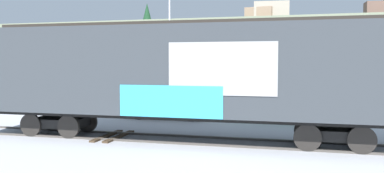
{
  "coord_description": "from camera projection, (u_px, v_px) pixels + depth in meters",
  "views": [
    {
      "loc": [
        5.92,
        -14.65,
        3.01
      ],
      "look_at": [
        1.49,
        0.64,
        2.03
      ],
      "focal_mm": 38.16,
      "sensor_mm": 36.0,
      "label": 1
    }
  ],
  "objects": [
    {
      "name": "track",
      "position": [
        191.0,
        140.0,
        15.42
      ],
      "size": [
        60.02,
        3.53,
        0.08
      ],
      "color": "#4C4742",
      "rests_on": "ground_plane"
    },
    {
      "name": "hillside",
      "position": [
        283.0,
        49.0,
        90.81
      ],
      "size": [
        137.73,
        34.82,
        16.26
      ],
      "color": "slate",
      "rests_on": "ground_plane"
    },
    {
      "name": "parked_car_tan",
      "position": [
        171.0,
        103.0,
        21.59
      ],
      "size": [
        4.31,
        2.08,
        1.62
      ],
      "color": "#9E8966",
      "rests_on": "ground_plane"
    },
    {
      "name": "freight_car",
      "position": [
        184.0,
        72.0,
        15.33
      ],
      "size": [
        16.61,
        3.48,
        4.54
      ],
      "color": "#33383D",
      "rests_on": "ground_plane"
    },
    {
      "name": "ground_plane",
      "position": [
        151.0,
        139.0,
        15.87
      ],
      "size": [
        260.0,
        260.0,
        0.0
      ],
      "primitive_type": "plane",
      "color": "#B2B5BC"
    },
    {
      "name": "parked_car_green",
      "position": [
        282.0,
        105.0,
        20.57
      ],
      "size": [
        4.75,
        2.29,
        1.59
      ],
      "color": "#1E5933",
      "rests_on": "ground_plane"
    },
    {
      "name": "flagpole",
      "position": [
        167.0,
        24.0,
        28.22
      ],
      "size": [
        1.08,
        0.96,
        9.2
      ],
      "color": "silver",
      "rests_on": "ground_plane"
    }
  ]
}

